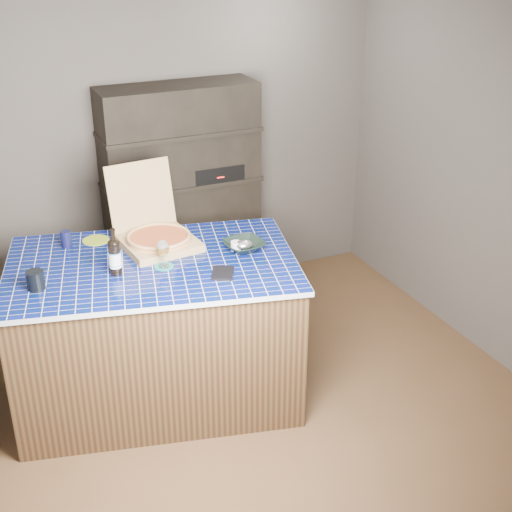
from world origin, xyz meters
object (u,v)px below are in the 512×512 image
kitchen_island (157,330)px  wine_glass (163,249)px  mead_bottle (115,256)px  dvd_case (223,273)px  bowl (244,246)px  pizza_box (157,235)px

kitchen_island → wine_glass: wine_glass is taller
mead_bottle → dvd_case: bearing=-24.8°
mead_bottle → bowl: 0.84m
kitchen_island → pizza_box: 0.61m
wine_glass → bowl: wine_glass is taller
pizza_box → wine_glass: size_ratio=3.42×
dvd_case → bowl: bowl is taller
dvd_case → bowl: (0.25, 0.26, 0.02)m
pizza_box → kitchen_island: bearing=-121.3°
kitchen_island → pizza_box: bearing=78.1°
kitchen_island → dvd_case: bearing=-30.6°
kitchen_island → wine_glass: (0.05, -0.09, 0.61)m
mead_bottle → wine_glass: 0.29m
pizza_box → mead_bottle: bearing=-146.0°
pizza_box → wine_glass: bearing=-106.5°
kitchen_island → pizza_box: size_ratio=3.37×
dvd_case → bowl: size_ratio=0.71×
mead_bottle → dvd_case: size_ratio=1.65×
kitchen_island → mead_bottle: 0.65m
dvd_case → mead_bottle: bearing=-178.8°
dvd_case → kitchen_island: bearing=162.1°
pizza_box → bowl: 0.57m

